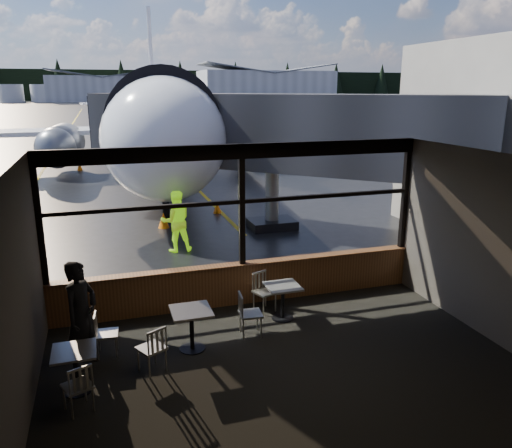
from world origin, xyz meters
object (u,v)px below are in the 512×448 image
airliner (154,70)px  ground_crew (176,221)px  jet_bridge (301,155)px  cafe_table_left (76,371)px  cone_extra (164,220)px  cafe_table_mid (192,330)px  cone_nose (217,207)px  chair_mid_s (152,349)px  cone_wing (80,167)px  chair_mid_w (107,334)px  chair_left_s (78,387)px  chair_near_n (265,292)px  chair_near_w (250,314)px  passenger (82,315)px  cafe_table_near (283,302)px

airliner → ground_crew: (-1.36, -16.00, -4.70)m
jet_bridge → cafe_table_left: jet_bridge is taller
ground_crew → cone_extra: ground_crew is taller
cafe_table_mid → cone_nose: size_ratio=1.76×
jet_bridge → cone_extra: size_ratio=21.20×
chair_mid_s → cone_wing: 22.99m
cafe_table_left → chair_mid_w: chair_mid_w is taller
jet_bridge → cafe_table_left: bearing=-131.2°
airliner → chair_left_s: airliner is taller
jet_bridge → ground_crew: bearing=-162.5°
chair_near_n → ground_crew: 4.82m
chair_near_w → cone_wing: (-3.68, 22.19, -0.22)m
chair_near_w → cone_extra: chair_near_w is taller
chair_left_s → chair_near_n: bearing=11.5°
chair_near_n → cone_nose: 8.86m
chair_near_n → cafe_table_mid: bearing=11.8°
chair_near_w → chair_left_s: (-3.07, -1.49, -0.03)m
passenger → cone_nose: size_ratio=4.24×
chair_left_s → cone_nose: (4.68, 11.22, -0.18)m
cafe_table_mid → cone_extra: size_ratio=1.48×
chair_near_n → cone_nose: chair_near_n is taller
cafe_table_near → chair_left_s: 4.37m
ground_crew → cone_wing: (-3.13, 16.60, -0.68)m
chair_left_s → cone_nose: bearing=45.4°
jet_bridge → cafe_table_near: bearing=-115.0°
cafe_table_near → chair_mid_s: chair_mid_s is taller
chair_mid_w → chair_near_n: bearing=110.4°
cafe_table_left → chair_near_w: 3.26m
cone_nose → chair_mid_w: bearing=-113.6°
jet_bridge → chair_near_n: bearing=-118.4°
chair_near_w → cone_wing: size_ratio=2.02×
jet_bridge → cone_extra: 5.13m
cafe_table_mid → cone_nose: cafe_table_mid is taller
cafe_table_mid → chair_mid_s: 0.93m
chair_near_n → cone_wing: bearing=-99.8°
airliner → cone_extra: bearing=-90.5°
chair_mid_w → cone_wing: (-1.05, 22.14, -0.19)m
airliner → chair_mid_w: size_ratio=45.25×
chair_near_w → chair_mid_w: bearing=-86.4°
cone_extra → airliner: bearing=84.0°
airliner → chair_near_n: (-0.20, -20.65, -5.17)m
passenger → cafe_table_mid: bearing=-53.8°
airliner → chair_mid_s: bearing=-91.5°
chair_mid_w → cafe_table_mid: bearing=85.1°
airliner → cone_wing: size_ratio=84.92×
cafe_table_left → chair_near_n: bearing=27.2°
chair_near_n → chair_mid_s: bearing=12.2°
ground_crew → jet_bridge: bearing=-164.5°
chair_mid_s → cafe_table_mid: bearing=6.4°
cafe_table_near → cafe_table_mid: (-2.00, -0.68, 0.02)m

